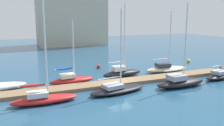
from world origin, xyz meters
The scene contains 13 objects.
ground_plane centered at (0.00, 0.00, 0.00)m, with size 120.00×120.00×0.00m, color navy.
dock_pier centered at (0.00, 0.00, 0.18)m, with size 28.69×2.08×0.36m, color #846647.
dock_piling_far_end centered at (13.95, -0.89, 0.51)m, with size 0.28×0.28×1.03m, color #846647.
sailboat_1 centered at (-8.38, -2.82, 0.53)m, with size 5.67×1.65×8.88m.
sailboat_2 centered at (-4.79, 2.23, 0.52)m, with size 5.17×1.81×6.95m.
sailboat_3 centered at (-1.37, -2.64, 0.42)m, with size 6.29×2.91×8.01m.
sailboat_4 centered at (1.62, 2.70, 0.59)m, with size 5.32×2.02×8.87m.
sailboat_5 centered at (5.58, -3.39, 0.55)m, with size 6.07×2.19×8.64m.
sailboat_6 centered at (8.23, 2.81, 0.51)m, with size 6.11×2.09×7.97m.
sailboat_7 centered at (12.35, -2.53, 0.46)m, with size 5.86×2.83×8.31m.
mooring_buoy_red centered at (0.61, 8.44, 0.28)m, with size 0.56×0.56×0.56m, color red.
mooring_buoy_yellow centered at (15.47, 6.89, 0.28)m, with size 0.56×0.56×0.56m, color yellow.
harbor_building_distant centered at (3.80, 38.18, 8.98)m, with size 16.85×9.38×17.96m, color #BCB299.
Camera 1 is at (-10.39, -22.69, 7.33)m, focal length 37.72 mm.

